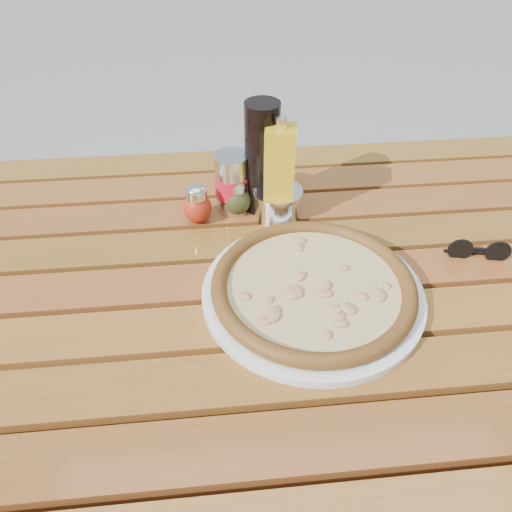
{
  "coord_description": "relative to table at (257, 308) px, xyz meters",
  "views": [
    {
      "loc": [
        -0.06,
        -0.62,
        1.33
      ],
      "look_at": [
        0.0,
        0.02,
        0.78
      ],
      "focal_mm": 35.0,
      "sensor_mm": 36.0,
      "label": 1
    }
  ],
  "objects": [
    {
      "name": "plate",
      "position": [
        0.09,
        -0.05,
        0.08
      ],
      "size": [
        0.39,
        0.39,
        0.01
      ],
      "primitive_type": "cylinder",
      "rotation": [
        0.0,
        0.0,
        0.08
      ],
      "color": "silver",
      "rests_on": "table"
    },
    {
      "name": "ground",
      "position": [
        0.0,
        0.0,
        -0.67
      ],
      "size": [
        60.0,
        60.0,
        0.0
      ],
      "primitive_type": "plane",
      "color": "slate",
      "rests_on": "ground"
    },
    {
      "name": "sunglasses",
      "position": [
        0.39,
        0.01,
        0.09
      ],
      "size": [
        0.11,
        0.04,
        0.04
      ],
      "rotation": [
        0.0,
        0.0,
        -0.2
      ],
      "color": "black",
      "rests_on": "table"
    },
    {
      "name": "dark_bottle",
      "position": [
        0.03,
        0.21,
        0.19
      ],
      "size": [
        0.08,
        0.08,
        0.22
      ],
      "primitive_type": "cylinder",
      "rotation": [
        0.0,
        0.0,
        -0.22
      ],
      "color": "black",
      "rests_on": "table"
    },
    {
      "name": "parmesan_tin",
      "position": [
        0.06,
        0.17,
        0.11
      ],
      "size": [
        0.12,
        0.12,
        0.07
      ],
      "rotation": [
        0.0,
        0.0,
        0.32
      ],
      "color": "white",
      "rests_on": "table"
    },
    {
      "name": "olive_oil_cruet",
      "position": [
        0.06,
        0.17,
        0.17
      ],
      "size": [
        0.06,
        0.06,
        0.21
      ],
      "rotation": [
        0.0,
        0.0,
        -0.17
      ],
      "color": "#B18C12",
      "rests_on": "table"
    },
    {
      "name": "soda_can",
      "position": [
        -0.03,
        0.21,
        0.13
      ],
      "size": [
        0.08,
        0.08,
        0.12
      ],
      "rotation": [
        0.0,
        0.0,
        -0.19
      ],
      "color": "silver",
      "rests_on": "table"
    },
    {
      "name": "pizza",
      "position": [
        0.09,
        -0.05,
        0.1
      ],
      "size": [
        0.37,
        0.37,
        0.03
      ],
      "rotation": [
        0.0,
        0.0,
        0.12
      ],
      "color": "beige",
      "rests_on": "plate"
    },
    {
      "name": "table",
      "position": [
        0.0,
        0.0,
        0.0
      ],
      "size": [
        1.4,
        0.9,
        0.75
      ],
      "color": "#331C0B",
      "rests_on": "ground"
    },
    {
      "name": "pepper_shaker",
      "position": [
        -0.1,
        0.17,
        0.11
      ],
      "size": [
        0.06,
        0.06,
        0.08
      ],
      "rotation": [
        0.0,
        0.0,
        -0.05
      ],
      "color": "red",
      "rests_on": "table"
    },
    {
      "name": "oregano_shaker",
      "position": [
        -0.02,
        0.19,
        0.11
      ],
      "size": [
        0.06,
        0.06,
        0.08
      ],
      "rotation": [
        0.0,
        0.0,
        -0.09
      ],
      "color": "#3A4019",
      "rests_on": "table"
    }
  ]
}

